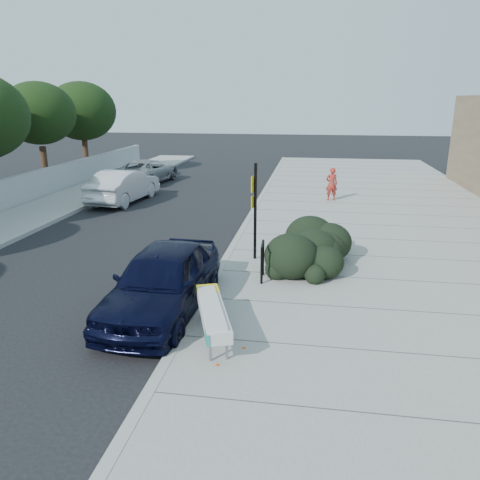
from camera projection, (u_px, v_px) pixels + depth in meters
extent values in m
plane|color=black|center=(203.00, 303.00, 11.79)|extent=(120.00, 120.00, 0.00)
cube|color=gray|center=(400.00, 250.00, 15.66)|extent=(11.20, 50.00, 0.15)
cube|color=#9E9E99|center=(236.00, 242.00, 16.50)|extent=(0.22, 50.00, 0.17)
cube|color=#9E9E99|center=(27.00, 233.00, 17.70)|extent=(0.22, 50.00, 0.17)
cylinder|color=#332114|center=(45.00, 168.00, 26.56)|extent=(0.36, 0.36, 2.40)
ellipsoid|color=black|center=(38.00, 113.00, 25.69)|extent=(4.00, 4.00, 3.40)
cylinder|color=#332114|center=(86.00, 157.00, 31.29)|extent=(0.36, 0.36, 2.40)
ellipsoid|color=black|center=(82.00, 111.00, 30.42)|extent=(4.40, 4.40, 3.74)
cylinder|color=gray|center=(210.00, 350.00, 8.84)|extent=(0.05, 0.05, 0.46)
cylinder|color=gray|center=(227.00, 349.00, 8.90)|extent=(0.05, 0.05, 0.46)
cylinder|color=gray|center=(201.00, 309.00, 10.56)|extent=(0.05, 0.05, 0.46)
cylinder|color=gray|center=(215.00, 308.00, 10.61)|extent=(0.05, 0.05, 0.46)
cylinder|color=gray|center=(205.00, 319.00, 9.65)|extent=(0.63, 1.74, 0.04)
cylinder|color=gray|center=(220.00, 318.00, 9.70)|extent=(0.63, 1.74, 0.04)
cube|color=#B2B2B2|center=(213.00, 312.00, 9.63)|extent=(1.23, 2.42, 0.25)
cube|color=yellow|center=(208.00, 288.00, 10.48)|extent=(0.62, 0.61, 0.02)
cube|color=teal|center=(207.00, 338.00, 8.57)|extent=(0.14, 0.27, 0.23)
cylinder|color=black|center=(262.00, 266.00, 12.50)|extent=(0.07, 0.07, 1.02)
cylinder|color=black|center=(263.00, 258.00, 13.12)|extent=(0.07, 0.07, 1.02)
cylinder|color=black|center=(263.00, 244.00, 12.66)|extent=(0.10, 0.66, 0.07)
cube|color=black|center=(255.00, 212.00, 14.21)|extent=(0.09, 0.09, 2.98)
cube|color=yellow|center=(254.00, 184.00, 13.99)|extent=(0.12, 0.33, 0.48)
cube|color=yellow|center=(254.00, 202.00, 14.15)|extent=(0.11, 0.31, 0.37)
ellipsoid|color=black|center=(310.00, 238.00, 14.26)|extent=(3.29, 4.25, 1.43)
imported|color=black|center=(163.00, 281.00, 11.05)|extent=(2.14, 4.88, 1.64)
imported|color=silver|center=(124.00, 186.00, 23.21)|extent=(2.16, 5.04, 1.62)
imported|color=gray|center=(147.00, 171.00, 28.62)|extent=(3.02, 5.44, 1.44)
imported|color=#A02B22|center=(332.00, 184.00, 22.90)|extent=(0.65, 0.49, 1.61)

